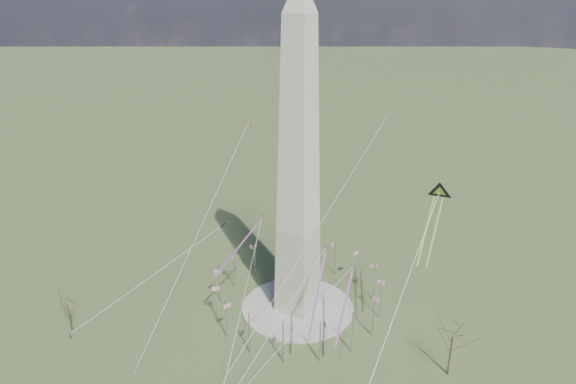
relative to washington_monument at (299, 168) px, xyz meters
The scene contains 14 objects.
ground 47.95m from the washington_monument, ahead, with size 2000.00×2000.00×0.00m, color #405229.
plaza 47.55m from the washington_monument, ahead, with size 36.00×36.00×0.80m, color #BAB4AA.
washington_monument is the anchor object (origin of this frame).
flagpole_ring 40.68m from the washington_monument, 169.63° to the right, with size 54.40×54.40×13.00m.
tree_near 61.12m from the washington_monument, ahead, with size 10.54×10.54×18.45m.
tree_far 79.51m from the washington_monument, 138.04° to the right, with size 7.77×7.77×13.60m.
person_west 83.77m from the washington_monument, 134.78° to the right, with size 0.85×0.66×1.74m, color gray.
kite_delta_black 39.95m from the washington_monument, 16.28° to the left, with size 8.05×21.19×17.36m.
kite_diamond_purple 40.45m from the washington_monument, behind, with size 2.25×3.50×10.70m.
kite_streamer_left 31.91m from the washington_monument, 40.18° to the right, with size 8.55×22.36×15.88m.
kite_streamer_mid 26.16m from the washington_monument, 134.50° to the right, with size 4.91×19.93×13.78m.
kite_streamer_right 38.42m from the washington_monument, 18.58° to the right, with size 6.57×21.13×14.76m.
kite_small_red 53.02m from the washington_monument, 141.82° to the left, with size 1.54×1.59×4.52m.
kite_small_white 48.84m from the washington_monument, 80.62° to the left, with size 1.19×1.94×4.46m.
Camera 1 is at (73.18, -121.17, 95.29)m, focal length 32.00 mm.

